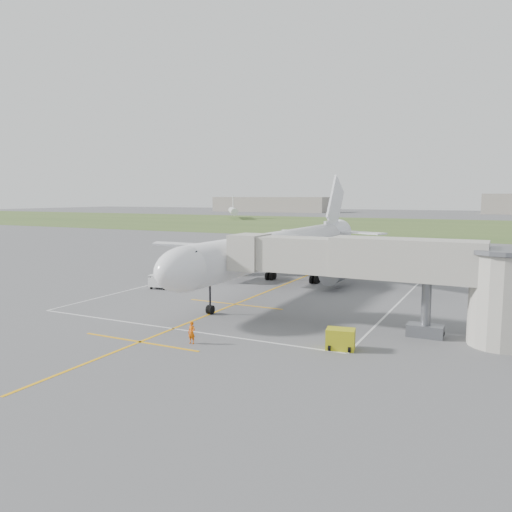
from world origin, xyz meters
The scene contains 11 objects.
ground centered at (0.00, 0.00, 0.00)m, with size 700.00×700.00×0.00m, color #505052.
grass_strip centered at (0.00, 130.00, 0.01)m, with size 700.00×120.00×0.02m, color #3F5826.
apron_markings centered at (0.00, -5.82, 0.01)m, with size 28.20×60.00×0.01m.
airliner centered at (0.00, 0.75, 4.39)m, with size 38.93×46.75×13.52m.
jet_bridge centered at (15.72, -13.50, 4.74)m, with size 23.40×5.00×7.20m.
gpu_unit centered at (13.31, -19.31, 0.70)m, with size 2.09×1.64×1.42m.
baggage_cart centered at (-11.46, -6.65, 0.81)m, with size 2.46×1.71×1.58m.
ramp_worker_nose centered at (3.54, -22.68, 0.79)m, with size 0.58×0.38×1.58m, color #D95506.
ramp_worker_wing centered at (-11.22, 0.94, 0.94)m, with size 0.92×0.71×1.88m, color #E93B07.
distant_hangars centered at (-16.15, 265.19, 5.17)m, with size 345.00×49.00×12.00m.
distant_aircraft centered at (-2.71, 163.81, 3.59)m, with size 196.95×47.15×8.85m.
Camera 1 is at (22.83, -51.22, 10.30)m, focal length 35.00 mm.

